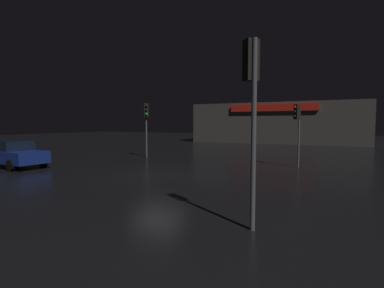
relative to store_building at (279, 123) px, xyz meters
The scene contains 6 objects.
ground_plane 29.86m from the store_building, 90.98° to the right, with size 120.00×120.00×0.00m, color black.
store_building is the anchor object (origin of this frame).
traffic_signal_main 24.57m from the store_building, 77.42° to the right, with size 0.42×0.42×3.67m.
traffic_signal_opposite 35.66m from the store_building, 80.80° to the right, with size 0.43×0.41×4.53m.
traffic_signal_cross_left 24.25m from the store_building, 103.22° to the right, with size 0.41×0.43×4.08m.
car_near 32.87m from the store_building, 106.98° to the right, with size 4.67×2.32×1.56m.
Camera 1 is at (8.13, -12.42, 2.56)m, focal length 27.76 mm.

